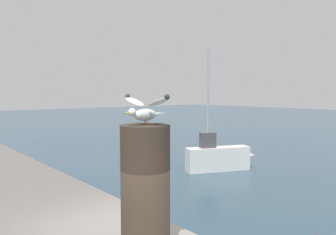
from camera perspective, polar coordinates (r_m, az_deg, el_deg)
The scene contains 3 objects.
mooring_post at distance 2.86m, azimuth -3.92°, elevation -12.12°, with size 0.42×0.42×1.08m, color #382D23.
seagull at distance 2.74m, azimuth -4.06°, elevation 1.32°, with size 0.56×0.39×0.26m.
boat_white at distance 13.57m, azimuth 8.92°, elevation -6.67°, with size 1.69×2.99×4.85m.
Camera 1 is at (2.23, -2.17, 3.14)m, focal length 35.28 mm.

